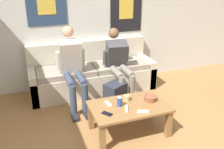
% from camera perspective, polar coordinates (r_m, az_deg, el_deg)
% --- Properties ---
extents(wall_back, '(10.00, 0.07, 2.55)m').
position_cam_1_polar(wall_back, '(4.61, -6.02, 12.95)').
color(wall_back, silver).
rests_on(wall_back, ground_plane).
extents(couch, '(2.21, 0.72, 0.86)m').
position_cam_1_polar(couch, '(4.54, -4.49, -0.06)').
color(couch, beige).
rests_on(couch, ground_plane).
extents(coffee_table, '(1.02, 0.63, 0.41)m').
position_cam_1_polar(coffee_table, '(3.32, 3.90, -8.15)').
color(coffee_table, olive).
rests_on(coffee_table, ground_plane).
extents(person_seated_adult, '(0.47, 0.88, 1.25)m').
position_cam_1_polar(person_seated_adult, '(3.96, -9.06, 2.10)').
color(person_seated_adult, '#384256').
rests_on(person_seated_adult, ground_plane).
extents(person_seated_teen, '(0.47, 0.90, 1.15)m').
position_cam_1_polar(person_seated_teen, '(4.21, 1.53, 2.98)').
color(person_seated_teen, gray).
rests_on(person_seated_teen, ground_plane).
extents(backpack, '(0.39, 0.37, 0.42)m').
position_cam_1_polar(backpack, '(3.96, 0.84, -5.03)').
color(backpack, '#282D38').
rests_on(backpack, ground_plane).
extents(ceramic_bowl, '(0.17, 0.17, 0.07)m').
position_cam_1_polar(ceramic_bowl, '(3.41, 8.74, -5.32)').
color(ceramic_bowl, brown).
rests_on(ceramic_bowl, coffee_table).
extents(pillar_candle, '(0.09, 0.09, 0.09)m').
position_cam_1_polar(pillar_candle, '(3.38, 3.39, -5.37)').
color(pillar_candle, tan).
rests_on(pillar_candle, coffee_table).
extents(drink_can_blue, '(0.07, 0.07, 0.12)m').
position_cam_1_polar(drink_can_blue, '(3.23, 1.75, -6.23)').
color(drink_can_blue, '#28479E').
rests_on(drink_can_blue, coffee_table).
extents(game_controller_near_left, '(0.08, 0.15, 0.03)m').
position_cam_1_polar(game_controller_near_left, '(3.18, 3.34, -7.77)').
color(game_controller_near_left, white).
rests_on(game_controller_near_left, coffee_table).
extents(game_controller_near_right, '(0.06, 0.15, 0.03)m').
position_cam_1_polar(game_controller_near_right, '(3.29, -0.87, -6.66)').
color(game_controller_near_right, white).
rests_on(game_controller_near_right, coffee_table).
extents(game_controller_far_center, '(0.15, 0.09, 0.03)m').
position_cam_1_polar(game_controller_far_center, '(3.14, 7.13, -8.37)').
color(game_controller_far_center, white).
rests_on(game_controller_far_center, coffee_table).
extents(cell_phone, '(0.13, 0.15, 0.01)m').
position_cam_1_polar(cell_phone, '(3.09, -1.15, -8.94)').
color(cell_phone, black).
rests_on(cell_phone, coffee_table).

